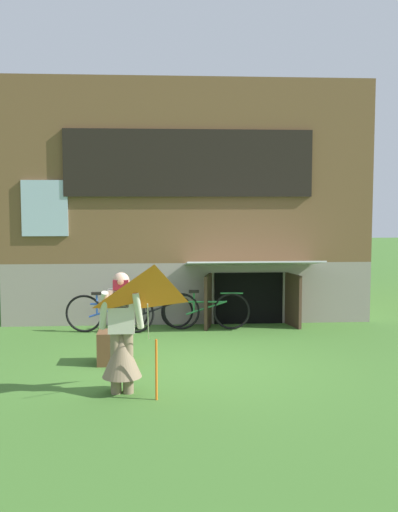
% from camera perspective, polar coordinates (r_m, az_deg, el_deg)
% --- Properties ---
extents(ground_plane, '(60.00, 60.00, 0.00)m').
position_cam_1_polar(ground_plane, '(9.71, -0.00, -9.91)').
color(ground_plane, '#3D6B28').
extents(log_house, '(7.51, 6.18, 4.95)m').
position_cam_1_polar(log_house, '(14.88, -1.43, 5.04)').
color(log_house, gray).
rests_on(log_house, ground_plane).
extents(person, '(0.61, 0.52, 1.60)m').
position_cam_1_polar(person, '(8.18, -7.16, -7.98)').
color(person, '#7F6B51').
rests_on(person, ground_plane).
extents(kite, '(1.08, 1.00, 1.67)m').
position_cam_1_polar(kite, '(7.53, -4.12, -4.02)').
color(kite, orange).
rests_on(kite, ground_plane).
extents(bicycle_green, '(1.70, 0.15, 0.78)m').
position_cam_1_polar(bicycle_green, '(12.06, 0.69, -5.06)').
color(bicycle_green, black).
rests_on(bicycle_green, ground_plane).
extents(bicycle_black, '(1.51, 0.25, 0.69)m').
position_cam_1_polar(bicycle_black, '(12.15, -4.08, -5.17)').
color(bicycle_black, black).
rests_on(bicycle_black, ground_plane).
extents(bicycle_blue, '(1.70, 0.25, 0.78)m').
position_cam_1_polar(bicycle_blue, '(11.90, -8.27, -5.24)').
color(bicycle_blue, black).
rests_on(bicycle_blue, ground_plane).
extents(wooden_crate, '(0.52, 0.44, 0.51)m').
position_cam_1_polar(wooden_crate, '(9.74, -7.79, -8.37)').
color(wooden_crate, brown).
rests_on(wooden_crate, ground_plane).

